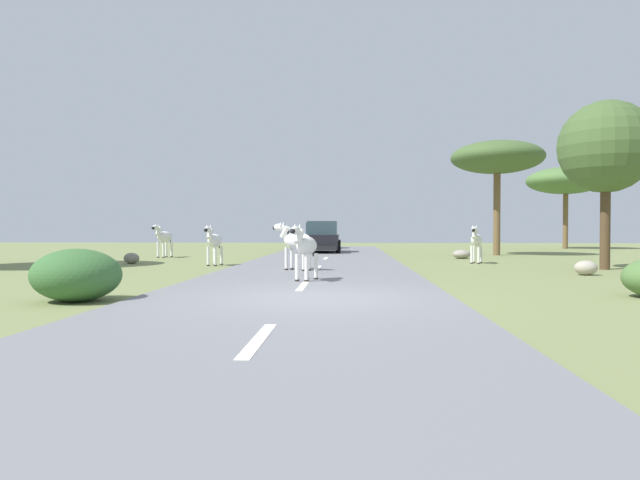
# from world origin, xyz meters

# --- Properties ---
(ground_plane) EXTENTS (90.00, 90.00, 0.00)m
(ground_plane) POSITION_xyz_m (0.00, 0.00, 0.00)
(ground_plane) COLOR olive
(road) EXTENTS (6.00, 64.00, 0.05)m
(road) POSITION_xyz_m (-0.40, 0.00, 0.03)
(road) COLOR slate
(road) RESTS_ON ground_plane
(lane_markings) EXTENTS (0.16, 56.00, 0.01)m
(lane_markings) POSITION_xyz_m (-0.40, -1.00, 0.05)
(lane_markings) COLOR silver
(lane_markings) RESTS_ON road
(zebra_0) EXTENTS (0.69, 1.45, 1.41)m
(zebra_0) POSITION_xyz_m (-0.45, 3.34, 0.89)
(zebra_0) COLOR silver
(zebra_0) RESTS_ON road
(zebra_1) EXTENTS (1.44, 1.09, 1.52)m
(zebra_1) POSITION_xyz_m (-1.04, 6.83, 0.96)
(zebra_1) COLOR silver
(zebra_1) RESTS_ON road
(zebra_2) EXTENTS (0.78, 1.51, 1.49)m
(zebra_2) POSITION_xyz_m (5.55, 11.38, 0.89)
(zebra_2) COLOR silver
(zebra_2) RESTS_ON ground_plane
(zebra_3) EXTENTS (0.66, 1.67, 1.60)m
(zebra_3) POSITION_xyz_m (-8.09, 15.21, 0.95)
(zebra_3) COLOR silver
(zebra_3) RESTS_ON ground_plane
(zebra_4) EXTENTS (0.52, 1.59, 1.50)m
(zebra_4) POSITION_xyz_m (-4.28, 9.55, 0.89)
(zebra_4) COLOR silver
(zebra_4) RESTS_ON ground_plane
(car_0) EXTENTS (2.03, 4.34, 1.74)m
(car_0) POSITION_xyz_m (-1.43, 27.23, 0.85)
(car_0) COLOR #1E479E
(car_0) RESTS_ON road
(car_1) EXTENTS (2.04, 4.35, 1.74)m
(car_1) POSITION_xyz_m (-0.87, 20.74, 0.85)
(car_1) COLOR black
(car_1) RESTS_ON road
(tree_0) EXTENTS (4.68, 4.68, 5.84)m
(tree_0) POSITION_xyz_m (8.21, 18.48, 4.98)
(tree_0) COLOR brown
(tree_0) RESTS_ON ground_plane
(tree_2) EXTENTS (5.24, 5.24, 5.61)m
(tree_2) POSITION_xyz_m (15.51, 28.48, 4.67)
(tree_2) COLOR brown
(tree_2) RESTS_ON ground_plane
(tree_3) EXTENTS (3.02, 3.02, 5.54)m
(tree_3) POSITION_xyz_m (9.04, 8.33, 4.00)
(tree_3) COLOR #4C3823
(tree_3) RESTS_ON ground_plane
(bush_1) EXTENTS (1.61, 1.45, 0.97)m
(bush_1) POSITION_xyz_m (-4.33, -0.46, 0.48)
(bush_1) COLOR #386633
(bush_1) RESTS_ON ground_plane
(rock_1) EXTENTS (0.79, 0.76, 0.40)m
(rock_1) POSITION_xyz_m (5.73, 15.00, 0.20)
(rock_1) COLOR gray
(rock_1) RESTS_ON ground_plane
(rock_2) EXTENTS (0.59, 0.47, 0.43)m
(rock_2) POSITION_xyz_m (-7.71, 10.44, 0.21)
(rock_2) COLOR gray
(rock_2) RESTS_ON ground_plane
(rock_3) EXTENTS (0.64, 0.55, 0.42)m
(rock_3) POSITION_xyz_m (7.44, 5.97, 0.21)
(rock_3) COLOR #A89E8C
(rock_3) RESTS_ON ground_plane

